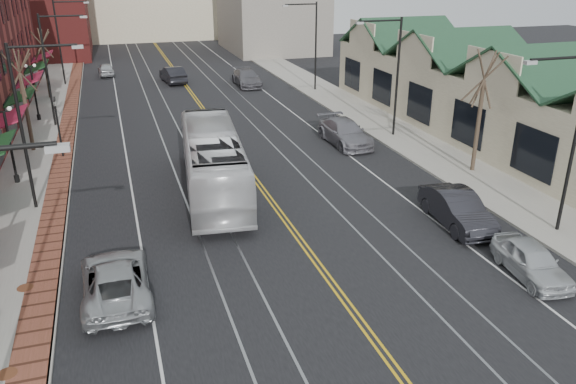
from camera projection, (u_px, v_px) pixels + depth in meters
ground at (392, 366)px, 17.24m from camera, size 160.00×160.00×0.00m
sidewalk_left at (33, 182)px, 31.45m from camera, size 4.00×120.00×0.15m
sidewalk_right at (413, 143)px, 38.21m from camera, size 4.00×120.00×0.15m
building_right at (493, 104)px, 39.05m from camera, size 8.00×36.00×4.60m
backdrop_left at (28, 0)px, 71.73m from camera, size 14.00×18.00×14.00m
backdrop_mid at (148, 9)px, 90.40m from camera, size 22.00×14.00×9.00m
backdrop_right at (271, 9)px, 76.63m from camera, size 12.00×16.00×11.00m
streetlight_l_1 at (29, 111)px, 26.31m from camera, size 3.33×0.25×8.00m
streetlight_l_2 at (52, 59)px, 40.41m from camera, size 3.33×0.25×8.00m
streetlight_l_3 at (63, 34)px, 54.50m from camera, size 3.33×0.25×8.00m
streetlight_r_0 at (569, 127)px, 23.72m from camera, size 3.33×0.25×8.00m
streetlight_r_1 at (392, 65)px, 37.82m from camera, size 3.33×0.25×8.00m
streetlight_r_2 at (311, 37)px, 51.91m from camera, size 3.33×0.25×8.00m
lamppost_l_2 at (11, 147)px, 30.42m from camera, size 0.84×0.28×4.27m
lamppost_l_3 at (35, 93)px, 42.75m from camera, size 0.84×0.28×4.27m
tree_left_near at (24, 99)px, 35.29m from camera, size 1.78×1.37×6.48m
tree_left_far at (45, 62)px, 49.47m from camera, size 1.66×1.28×6.02m
tree_right_mid at (480, 110)px, 31.67m from camera, size 1.90×1.46×6.93m
manhole_mid at (7, 374)px, 16.67m from camera, size 0.60×0.60×0.02m
manhole_far at (25, 288)px, 21.07m from camera, size 0.60×0.60×0.02m
traffic_signal at (58, 122)px, 34.50m from camera, size 0.18×0.15×3.80m
transit_bus at (213, 162)px, 29.68m from camera, size 4.15×12.44×3.40m
parked_suv at (116, 280)px, 20.50m from camera, size 2.45×5.24×1.45m
parked_car_a at (532, 261)px, 21.91m from camera, size 2.12×4.19×1.37m
parked_car_b at (457, 209)px, 26.17m from camera, size 2.12×5.06×1.62m
parked_car_c at (345, 133)px, 37.90m from camera, size 2.41×5.61×1.61m
parked_car_d at (345, 129)px, 39.02m from camera, size 1.97×4.47×1.50m
distant_car_left at (173, 75)px, 57.19m from camera, size 2.38×5.21×1.66m
distant_car_right at (247, 78)px, 55.75m from camera, size 2.37×5.59×1.61m
distant_car_far at (106, 69)px, 60.77m from camera, size 1.84×4.08×1.36m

